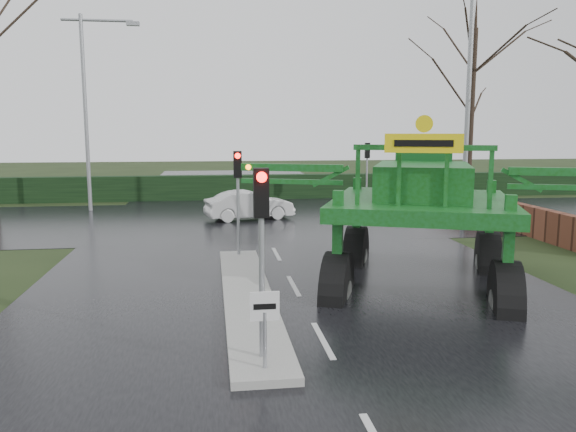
{
  "coord_description": "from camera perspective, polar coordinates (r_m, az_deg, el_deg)",
  "views": [
    {
      "loc": [
        -2.14,
        -10.5,
        4.14
      ],
      "look_at": [
        -0.21,
        3.55,
        2.0
      ],
      "focal_mm": 35.0,
      "sensor_mm": 36.0,
      "label": 1
    }
  ],
  "objects": [
    {
      "name": "keep_left_sign",
      "position": [
        9.55,
        -2.38,
        -10.25
      ],
      "size": [
        0.5,
        0.07,
        1.35
      ],
      "color": "gray",
      "rests_on": "ground"
    },
    {
      "name": "road_cross",
      "position": [
        26.9,
        -3.15,
        -0.28
      ],
      "size": [
        80.0,
        12.0,
        0.02
      ],
      "primitive_type": "cube",
      "color": "black",
      "rests_on": "ground"
    },
    {
      "name": "road_main",
      "position": [
        21.02,
        -1.81,
        -2.77
      ],
      "size": [
        14.0,
        80.0,
        0.02
      ],
      "primitive_type": "cube",
      "color": "black",
      "rests_on": "ground"
    },
    {
      "name": "street_light_right",
      "position": [
        24.83,
        17.24,
        12.47
      ],
      "size": [
        3.85,
        0.3,
        10.0
      ],
      "color": "gray",
      "rests_on": "ground"
    },
    {
      "name": "traffic_signal_far",
      "position": [
        31.74,
        8.04,
        5.69
      ],
      "size": [
        0.26,
        0.33,
        3.52
      ],
      "rotation": [
        0.0,
        0.0,
        3.14
      ],
      "color": "gray",
      "rests_on": "ground"
    },
    {
      "name": "traffic_signal_mid",
      "position": [
        18.08,
        -5.12,
        3.63
      ],
      "size": [
        0.26,
        0.33,
        3.52
      ],
      "color": "gray",
      "rests_on": "ground"
    },
    {
      "name": "street_light_left_far",
      "position": [
        31.15,
        -19.4,
        11.5
      ],
      "size": [
        3.85,
        0.3,
        10.0
      ],
      "color": "gray",
      "rests_on": "ground"
    },
    {
      "name": "tree_right_far",
      "position": [
        35.03,
        18.24,
        12.01
      ],
      "size": [
        7.0,
        7.0,
        12.05
      ],
      "color": "black",
      "rests_on": "ground"
    },
    {
      "name": "traffic_signal_near",
      "position": [
        9.65,
        -2.72,
        -0.66
      ],
      "size": [
        0.26,
        0.33,
        3.52
      ],
      "color": "gray",
      "rests_on": "ground"
    },
    {
      "name": "brick_wall",
      "position": [
        29.57,
        17.57,
        1.3
      ],
      "size": [
        0.4,
        20.0,
        1.2
      ],
      "primitive_type": "cube",
      "color": "#592D1E",
      "rests_on": "ground"
    },
    {
      "name": "hedge_row",
      "position": [
        34.73,
        -4.24,
        2.95
      ],
      "size": [
        44.0,
        0.9,
        1.5
      ],
      "primitive_type": "cube",
      "color": "black",
      "rests_on": "ground"
    },
    {
      "name": "ground",
      "position": [
        11.48,
        3.55,
        -12.56
      ],
      "size": [
        140.0,
        140.0,
        0.0
      ],
      "primitive_type": "plane",
      "color": "black",
      "rests_on": "ground"
    },
    {
      "name": "crop_sprayer",
      "position": [
        14.24,
        5.29,
        2.61
      ],
      "size": [
        9.46,
        7.55,
        5.64
      ],
      "rotation": [
        0.0,
        0.0,
        -0.38
      ],
      "color": "black",
      "rests_on": "ground"
    },
    {
      "name": "white_sedan",
      "position": [
        26.7,
        -3.93,
        -0.36
      ],
      "size": [
        4.35,
        2.34,
        1.36
      ],
      "primitive_type": "imported",
      "rotation": [
        0.0,
        0.0,
        1.8
      ],
      "color": "silver",
      "rests_on": "ground"
    },
    {
      "name": "median_island",
      "position": [
        14.12,
        -4.11,
        -8.13
      ],
      "size": [
        1.2,
        10.0,
        0.16
      ],
      "primitive_type": "cube",
      "color": "gray",
      "rests_on": "ground"
    }
  ]
}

